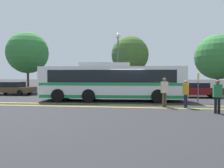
{
  "coord_description": "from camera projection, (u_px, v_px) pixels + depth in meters",
  "views": [
    {
      "loc": [
        0.99,
        -17.06,
        1.97
      ],
      "look_at": [
        -1.26,
        0.17,
        1.34
      ],
      "focal_mm": 35.0,
      "sensor_mm": 36.0,
      "label": 1
    }
  ],
  "objects": [
    {
      "name": "bus_stop_sign",
      "position": [
        198.0,
        84.0,
        16.15
      ],
      "size": [
        0.07,
        0.4,
        2.2
      ],
      "rotation": [
        0.0,
        0.0,
        -1.51
      ],
      "color": "#59595E",
      "rests_on": "ground_plane"
    },
    {
      "name": "tree_2",
      "position": [
        130.0,
        55.0,
        27.1
      ],
      "size": [
        4.63,
        4.63,
        6.96
      ],
      "color": "#513823",
      "rests_on": "ground_plane"
    },
    {
      "name": "pedestrian_0",
      "position": [
        164.0,
        90.0,
        13.91
      ],
      "size": [
        0.47,
        0.41,
        1.86
      ],
      "rotation": [
        0.0,
        0.0,
        3.69
      ],
      "color": "brown",
      "rests_on": "ground_plane"
    },
    {
      "name": "parked_car_0",
      "position": [
        13.0,
        88.0,
        22.94
      ],
      "size": [
        4.69,
        2.08,
        1.37
      ],
      "rotation": [
        0.0,
        0.0,
        1.53
      ],
      "color": "#4C3823",
      "rests_on": "ground_plane"
    },
    {
      "name": "pedestrian_2",
      "position": [
        217.0,
        94.0,
        11.46
      ],
      "size": [
        0.42,
        0.23,
        1.78
      ],
      "rotation": [
        0.0,
        0.0,
        0.01
      ],
      "color": "black",
      "rests_on": "ground_plane"
    },
    {
      "name": "street_lamp",
      "position": [
        118.0,
        49.0,
        23.82
      ],
      "size": [
        0.54,
        0.54,
        6.64
      ],
      "color": "#59595E",
      "rests_on": "ground_plane"
    },
    {
      "name": "pedestrian_1",
      "position": [
        186.0,
        92.0,
        13.53
      ],
      "size": [
        0.42,
        0.47,
        1.71
      ],
      "rotation": [
        0.0,
        0.0,
        0.96
      ],
      "color": "#191E38",
      "rests_on": "ground_plane"
    },
    {
      "name": "curb_strip",
      "position": [
        119.0,
        94.0,
        23.27
      ],
      "size": [
        39.17,
        0.36,
        0.15
      ],
      "primitive_type": "cube",
      "color": "#99999E",
      "rests_on": "ground_plane"
    },
    {
      "name": "ground_plane",
      "position": [
        128.0,
        101.0,
        17.11
      ],
      "size": [
        220.0,
        220.0,
        0.0
      ],
      "primitive_type": "plane",
      "color": "#262628"
    },
    {
      "name": "parked_car_3",
      "position": [
        197.0,
        90.0,
        20.29
      ],
      "size": [
        4.39,
        2.2,
        1.37
      ],
      "rotation": [
        0.0,
        0.0,
        1.49
      ],
      "color": "maroon",
      "rests_on": "ground_plane"
    },
    {
      "name": "lane_strip_0",
      "position": [
        108.0,
        104.0,
        15.26
      ],
      "size": [
        31.17,
        0.2,
        0.01
      ],
      "primitive_type": "cube",
      "rotation": [
        0.0,
        0.0,
        1.57
      ],
      "color": "gold",
      "rests_on": "ground_plane"
    },
    {
      "name": "tree_0",
      "position": [
        218.0,
        57.0,
        24.18
      ],
      "size": [
        4.99,
        4.99,
        6.6
      ],
      "color": "#513823",
      "rests_on": "ground_plane"
    },
    {
      "name": "tree_1",
      "position": [
        28.0,
        53.0,
        27.17
      ],
      "size": [
        5.12,
        5.12,
        7.45
      ],
      "color": "#513823",
      "rests_on": "ground_plane"
    },
    {
      "name": "parked_car_2",
      "position": [
        139.0,
        90.0,
        21.45
      ],
      "size": [
        4.41,
        2.31,
        1.26
      ],
      "rotation": [
        0.0,
        0.0,
        1.66
      ],
      "color": "silver",
      "rests_on": "ground_plane"
    },
    {
      "name": "transit_bus",
      "position": [
        112.0,
        81.0,
        17.38
      ],
      "size": [
        11.6,
        3.2,
        3.01
      ],
      "rotation": [
        0.0,
        0.0,
        -1.51
      ],
      "color": "silver",
      "rests_on": "ground_plane"
    },
    {
      "name": "parked_car_1",
      "position": [
        73.0,
        89.0,
        22.16
      ],
      "size": [
        4.27,
        2.09,
        1.34
      ],
      "rotation": [
        0.0,
        0.0,
        -1.56
      ],
      "color": "navy",
      "rests_on": "ground_plane"
    },
    {
      "name": "lane_strip_1",
      "position": [
        105.0,
        107.0,
        13.94
      ],
      "size": [
        31.17,
        0.2,
        0.01
      ],
      "primitive_type": "cube",
      "rotation": [
        0.0,
        0.0,
        1.57
      ],
      "color": "gold",
      "rests_on": "ground_plane"
    }
  ]
}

